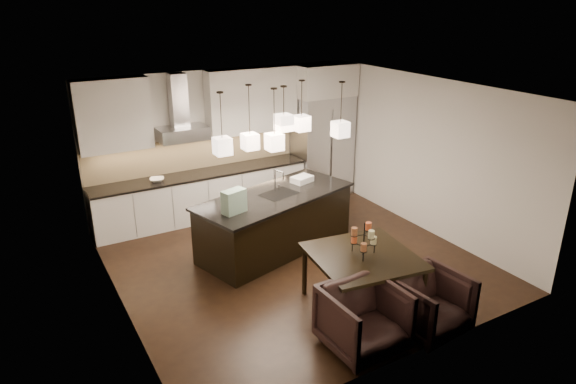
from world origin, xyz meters
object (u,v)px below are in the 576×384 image
island_body (275,223)px  armchair_left (363,319)px  armchair_right (429,303)px  refrigerator (322,146)px  dining_table (361,281)px

island_body → armchair_left: island_body is taller
armchair_right → island_body: bearing=96.1°
refrigerator → dining_table: 4.49m
armchair_left → refrigerator: bearing=60.7°
island_body → dining_table: bearing=-100.7°
dining_table → armchair_right: 0.97m
armchair_left → armchair_right: bearing=-9.2°
dining_table → island_body: bearing=102.6°
dining_table → armchair_right: (0.42, -0.88, -0.00)m
armchair_right → refrigerator: bearing=67.3°
armchair_right → armchair_left: bearing=167.1°
refrigerator → island_body: size_ratio=0.80×
armchair_right → dining_table: bearing=110.4°
island_body → armchair_left: bearing=-112.6°
armchair_left → armchair_right: size_ratio=1.04×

